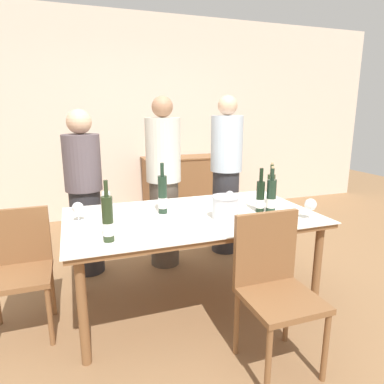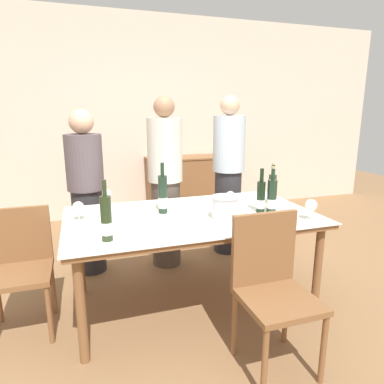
{
  "view_description": "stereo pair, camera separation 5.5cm",
  "coord_description": "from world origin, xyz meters",
  "px_view_note": "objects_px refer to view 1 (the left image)",
  "views": [
    {
      "loc": [
        -0.83,
        -2.35,
        1.52
      ],
      "look_at": [
        0.0,
        0.0,
        0.92
      ],
      "focal_mm": 32.0,
      "sensor_mm": 36.0,
      "label": 1
    },
    {
      "loc": [
        -0.78,
        -2.37,
        1.52
      ],
      "look_at": [
        0.0,
        0.0,
        0.92
      ],
      "focal_mm": 32.0,
      "sensor_mm": 36.0,
      "label": 2
    }
  ],
  "objects_px": {
    "ice_bucket": "(225,207)",
    "sideboard_cabinet": "(189,185)",
    "wine_bottle_3": "(260,197)",
    "dining_table": "(192,223)",
    "person_guest_left": "(164,184)",
    "wine_bottle_2": "(163,195)",
    "wine_glass_1": "(311,205)",
    "person_guest_right": "(226,176)",
    "wine_glass_2": "(78,208)",
    "chair_left_end": "(19,263)",
    "wine_bottle_4": "(271,196)",
    "chair_near_front": "(273,280)",
    "person_host": "(85,194)",
    "wine_glass_0": "(106,195)",
    "wine_bottle_0": "(108,220)",
    "wine_glass_3": "(230,196)",
    "wine_bottle_1": "(271,189)"
  },
  "relations": [
    {
      "from": "sideboard_cabinet",
      "to": "dining_table",
      "type": "relative_size",
      "value": 0.71
    },
    {
      "from": "wine_glass_3",
      "to": "person_host",
      "type": "relative_size",
      "value": 0.1
    },
    {
      "from": "wine_glass_0",
      "to": "chair_near_front",
      "type": "height_order",
      "value": "chair_near_front"
    },
    {
      "from": "sideboard_cabinet",
      "to": "person_host",
      "type": "distance_m",
      "value": 2.14
    },
    {
      "from": "sideboard_cabinet",
      "to": "wine_glass_1",
      "type": "bearing_deg",
      "value": -89.84
    },
    {
      "from": "dining_table",
      "to": "wine_bottle_0",
      "type": "xyz_separation_m",
      "value": [
        -0.66,
        -0.33,
        0.2
      ]
    },
    {
      "from": "wine_bottle_0",
      "to": "person_host",
      "type": "bearing_deg",
      "value": 94.46
    },
    {
      "from": "wine_bottle_2",
      "to": "wine_glass_3",
      "type": "distance_m",
      "value": 0.55
    },
    {
      "from": "wine_bottle_2",
      "to": "wine_glass_2",
      "type": "distance_m",
      "value": 0.62
    },
    {
      "from": "wine_bottle_1",
      "to": "person_guest_left",
      "type": "distance_m",
      "value": 1.02
    },
    {
      "from": "wine_glass_2",
      "to": "person_guest_left",
      "type": "relative_size",
      "value": 0.09
    },
    {
      "from": "person_host",
      "to": "wine_glass_3",
      "type": "bearing_deg",
      "value": -35.57
    },
    {
      "from": "wine_bottle_3",
      "to": "wine_bottle_2",
      "type": "bearing_deg",
      "value": 163.17
    },
    {
      "from": "person_guest_right",
      "to": "person_guest_left",
      "type": "bearing_deg",
      "value": -171.38
    },
    {
      "from": "sideboard_cabinet",
      "to": "chair_near_front",
      "type": "distance_m",
      "value": 3.13
    },
    {
      "from": "wine_bottle_2",
      "to": "wine_glass_1",
      "type": "height_order",
      "value": "wine_bottle_2"
    },
    {
      "from": "wine_glass_2",
      "to": "person_guest_left",
      "type": "bearing_deg",
      "value": 38.57
    },
    {
      "from": "sideboard_cabinet",
      "to": "chair_near_front",
      "type": "bearing_deg",
      "value": -99.62
    },
    {
      "from": "sideboard_cabinet",
      "to": "wine_glass_0",
      "type": "xyz_separation_m",
      "value": [
        -1.36,
        -1.91,
        0.41
      ]
    },
    {
      "from": "wine_bottle_3",
      "to": "wine_glass_2",
      "type": "height_order",
      "value": "wine_bottle_3"
    },
    {
      "from": "wine_glass_3",
      "to": "person_host",
      "type": "height_order",
      "value": "person_host"
    },
    {
      "from": "dining_table",
      "to": "wine_bottle_0",
      "type": "distance_m",
      "value": 0.76
    },
    {
      "from": "wine_glass_3",
      "to": "dining_table",
      "type": "bearing_deg",
      "value": -169.73
    },
    {
      "from": "wine_glass_2",
      "to": "wine_glass_3",
      "type": "height_order",
      "value": "wine_glass_3"
    },
    {
      "from": "sideboard_cabinet",
      "to": "dining_table",
      "type": "height_order",
      "value": "sideboard_cabinet"
    },
    {
      "from": "wine_glass_2",
      "to": "wine_glass_1",
      "type": "bearing_deg",
      "value": -17.89
    },
    {
      "from": "wine_bottle_3",
      "to": "wine_bottle_1",
      "type": "bearing_deg",
      "value": 41.36
    },
    {
      "from": "wine_glass_1",
      "to": "wine_glass_3",
      "type": "bearing_deg",
      "value": 133.9
    },
    {
      "from": "sideboard_cabinet",
      "to": "wine_glass_0",
      "type": "relative_size",
      "value": 8.88
    },
    {
      "from": "ice_bucket",
      "to": "wine_bottle_0",
      "type": "height_order",
      "value": "wine_bottle_0"
    },
    {
      "from": "dining_table",
      "to": "person_guest_left",
      "type": "height_order",
      "value": "person_guest_left"
    },
    {
      "from": "chair_left_end",
      "to": "wine_glass_2",
      "type": "bearing_deg",
      "value": 6.61
    },
    {
      "from": "wine_bottle_2",
      "to": "person_guest_right",
      "type": "relative_size",
      "value": 0.24
    },
    {
      "from": "wine_glass_1",
      "to": "chair_near_front",
      "type": "bearing_deg",
      "value": -144.7
    },
    {
      "from": "wine_glass_1",
      "to": "wine_glass_3",
      "type": "distance_m",
      "value": 0.62
    },
    {
      "from": "wine_glass_1",
      "to": "wine_glass_2",
      "type": "bearing_deg",
      "value": 162.11
    },
    {
      "from": "ice_bucket",
      "to": "dining_table",
      "type": "bearing_deg",
      "value": 139.75
    },
    {
      "from": "ice_bucket",
      "to": "wine_bottle_1",
      "type": "xyz_separation_m",
      "value": [
        0.54,
        0.26,
        0.03
      ]
    },
    {
      "from": "ice_bucket",
      "to": "sideboard_cabinet",
      "type": "bearing_deg",
      "value": 77.06
    },
    {
      "from": "wine_bottle_4",
      "to": "person_host",
      "type": "height_order",
      "value": "person_host"
    },
    {
      "from": "wine_bottle_4",
      "to": "chair_near_front",
      "type": "bearing_deg",
      "value": -119.77
    },
    {
      "from": "wine_glass_2",
      "to": "wine_bottle_4",
      "type": "bearing_deg",
      "value": -10.1
    },
    {
      "from": "sideboard_cabinet",
      "to": "ice_bucket",
      "type": "distance_m",
      "value": 2.59
    },
    {
      "from": "chair_left_end",
      "to": "person_guest_right",
      "type": "xyz_separation_m",
      "value": [
        1.92,
        0.8,
        0.34
      ]
    },
    {
      "from": "wine_bottle_3",
      "to": "sideboard_cabinet",
      "type": "bearing_deg",
      "value": 84.36
    },
    {
      "from": "ice_bucket",
      "to": "chair_left_end",
      "type": "distance_m",
      "value": 1.49
    },
    {
      "from": "chair_near_front",
      "to": "person_guest_left",
      "type": "bearing_deg",
      "value": 99.72
    },
    {
      "from": "wine_glass_1",
      "to": "chair_left_end",
      "type": "xyz_separation_m",
      "value": [
        -2.01,
        0.47,
        -0.35
      ]
    },
    {
      "from": "wine_bottle_2",
      "to": "wine_glass_1",
      "type": "relative_size",
      "value": 2.53
    },
    {
      "from": "wine_bottle_2",
      "to": "wine_bottle_3",
      "type": "relative_size",
      "value": 1.13
    }
  ]
}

